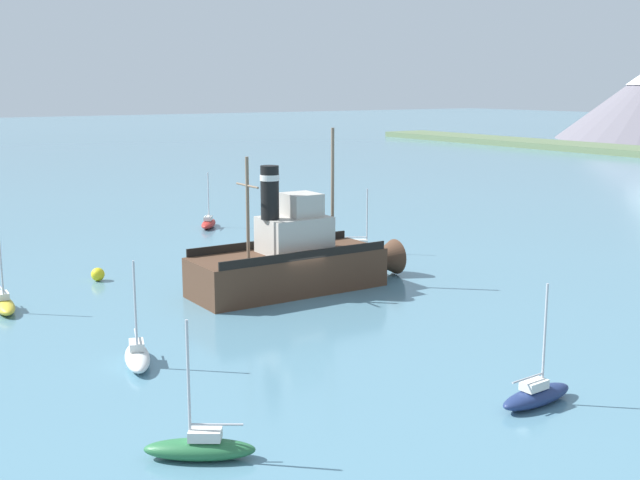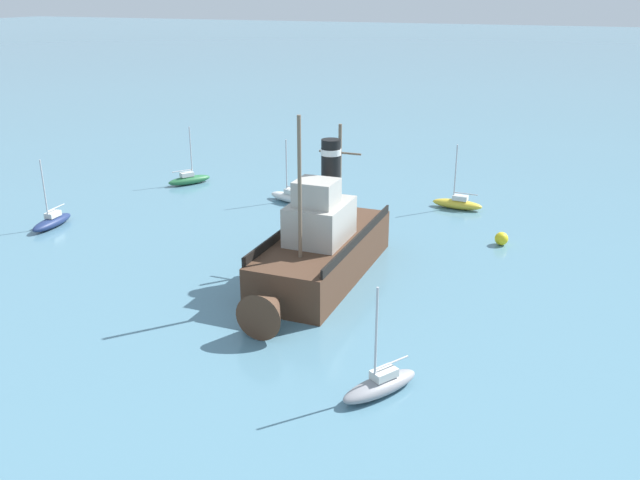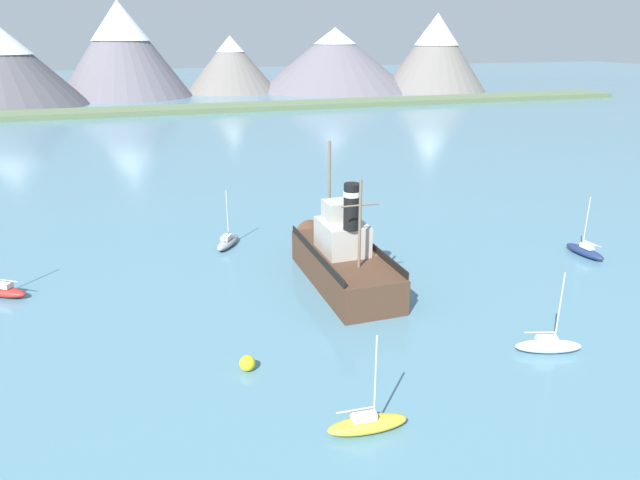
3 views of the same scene
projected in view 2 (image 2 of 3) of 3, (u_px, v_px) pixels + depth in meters
The scene contains 8 objects.
ground_plane at pixel (302, 272), 39.90m from camera, with size 600.00×600.00×0.00m, color teal.
old_tugboat at pixel (319, 250), 38.30m from camera, with size 4.45×14.40×9.90m.
sailboat_grey at pixel (380, 384), 27.84m from camera, with size 2.95×3.80×4.90m.
sailboat_green at pixel (189, 179), 57.76m from camera, with size 3.03×3.77×4.90m.
sailboat_white at pixel (290, 197), 52.90m from camera, with size 3.95×2.19×4.90m.
sailboat_yellow at pixel (457, 203), 51.31m from camera, with size 3.86×1.35×4.90m.
sailboat_navy at pixel (52, 221), 47.34m from camera, with size 1.33×3.86×4.90m.
mooring_buoy at pixel (501, 239), 44.03m from camera, with size 0.87×0.87×0.87m, color yellow.
Camera 2 is at (-14.54, 33.74, 15.73)m, focal length 38.00 mm.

